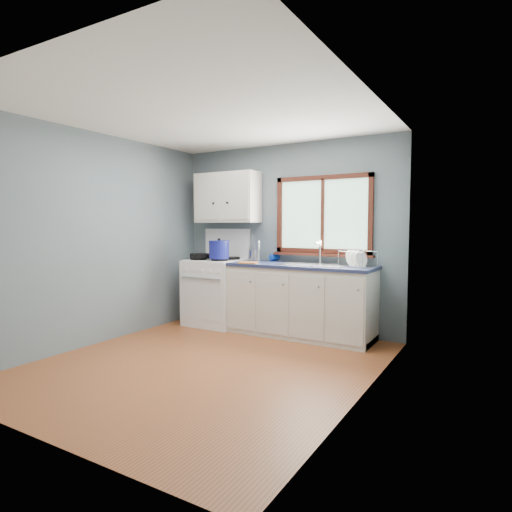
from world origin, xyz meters
The scene contains 19 objects.
floor centered at (0.00, 0.00, -0.01)m, with size 3.20×3.60×0.02m, color #974F28.
ceiling centered at (0.00, 0.00, 2.51)m, with size 3.20×3.60×0.02m, color white.
wall_back centered at (0.00, 1.81, 1.25)m, with size 3.20×0.02×2.50m, color slate.
wall_front centered at (0.00, -1.81, 1.25)m, with size 3.20×0.02×2.50m, color slate.
wall_left centered at (-1.61, 0.00, 1.25)m, with size 0.02×3.60×2.50m, color slate.
wall_right centered at (1.61, 0.00, 1.25)m, with size 0.02×3.60×2.50m, color slate.
gas_range centered at (-0.95, 1.47, 0.49)m, with size 0.76×0.69×1.36m.
base_cabinets centered at (0.36, 1.49, 0.41)m, with size 1.85×0.60×0.88m.
countertop centered at (0.36, 1.49, 0.90)m, with size 1.89×0.64×0.04m, color #1B2342.
sink centered at (0.54, 1.49, 0.86)m, with size 0.84×0.46×0.44m.
window centered at (0.54, 1.77, 1.48)m, with size 1.36×0.10×1.03m.
upper_cabinets centered at (-0.85, 1.63, 1.80)m, with size 0.95×0.35×0.70m.
skillet centered at (-1.11, 1.32, 0.99)m, with size 0.42×0.29×0.06m.
stockpot centered at (-0.78, 1.32, 1.08)m, with size 0.33×0.33×0.28m.
utensil_crock centered at (-0.46, 1.69, 1.00)m, with size 0.15×0.15×0.37m.
thermos centered at (-0.32, 1.58, 1.06)m, with size 0.07×0.07×0.29m, color silver.
soap_bottle centered at (-0.19, 1.70, 1.05)m, with size 0.10×0.10×0.26m, color #0D35A3.
dish_towel centered at (-0.29, 1.28, 0.93)m, with size 0.23×0.17×0.02m, color orange.
dish_rack centered at (1.06, 1.55, 0.97)m, with size 0.46×0.42×0.20m.
Camera 1 is at (2.59, -3.42, 1.41)m, focal length 30.00 mm.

